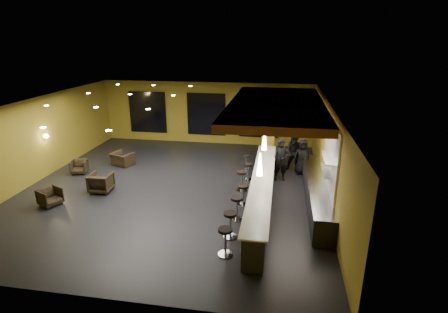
% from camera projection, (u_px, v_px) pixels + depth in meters
% --- Properties ---
extents(floor, '(12.00, 13.00, 0.10)m').
position_uv_depth(floor, '(174.00, 189.00, 14.46)').
color(floor, black).
rests_on(floor, ground).
extents(ceiling, '(12.00, 13.00, 0.10)m').
position_uv_depth(ceiling, '(170.00, 102.00, 13.28)').
color(ceiling, black).
extents(wall_back, '(12.00, 0.10, 3.50)m').
position_uv_depth(wall_back, '(207.00, 113.00, 19.97)').
color(wall_back, olive).
rests_on(wall_back, floor).
extents(wall_front, '(12.00, 0.10, 3.50)m').
position_uv_depth(wall_front, '(84.00, 235.00, 7.76)').
color(wall_front, olive).
rests_on(wall_front, floor).
extents(wall_left, '(0.10, 13.00, 3.50)m').
position_uv_depth(wall_left, '(35.00, 140.00, 14.79)').
color(wall_left, olive).
rests_on(wall_left, floor).
extents(wall_right, '(0.10, 13.00, 3.50)m').
position_uv_depth(wall_right, '(329.00, 155.00, 12.94)').
color(wall_right, olive).
rests_on(wall_right, floor).
extents(wood_soffit, '(3.60, 8.00, 0.28)m').
position_uv_depth(wood_soffit, '(276.00, 105.00, 13.66)').
color(wood_soffit, '#AD5F32').
rests_on(wood_soffit, ceiling).
extents(window_left, '(2.20, 0.06, 2.40)m').
position_uv_depth(window_left, '(148.00, 112.00, 20.42)').
color(window_left, black).
rests_on(window_left, wall_back).
extents(window_center, '(2.20, 0.06, 2.40)m').
position_uv_depth(window_center, '(206.00, 114.00, 19.88)').
color(window_center, black).
rests_on(window_center, wall_back).
extents(window_right, '(2.20, 0.06, 2.40)m').
position_uv_depth(window_right, '(259.00, 116.00, 19.43)').
color(window_right, black).
rests_on(window_right, wall_back).
extents(tile_backsplash, '(0.06, 3.20, 2.40)m').
position_uv_depth(tile_backsplash, '(331.00, 158.00, 11.94)').
color(tile_backsplash, white).
rests_on(tile_backsplash, wall_right).
extents(bar_counter, '(0.60, 8.00, 1.00)m').
position_uv_depth(bar_counter, '(262.00, 193.00, 12.79)').
color(bar_counter, black).
rests_on(bar_counter, floor).
extents(bar_top, '(0.78, 8.10, 0.05)m').
position_uv_depth(bar_top, '(262.00, 180.00, 12.62)').
color(bar_top, silver).
rests_on(bar_top, bar_counter).
extents(prep_counter, '(0.70, 6.00, 0.86)m').
position_uv_depth(prep_counter, '(316.00, 193.00, 12.97)').
color(prep_counter, black).
rests_on(prep_counter, floor).
extents(prep_top, '(0.72, 6.00, 0.03)m').
position_uv_depth(prep_top, '(317.00, 181.00, 12.82)').
color(prep_top, silver).
rests_on(prep_top, prep_counter).
extents(wall_shelf_lower, '(0.30, 1.50, 0.03)m').
position_uv_depth(wall_shelf_lower, '(326.00, 170.00, 11.91)').
color(wall_shelf_lower, silver).
rests_on(wall_shelf_lower, wall_right).
extents(wall_shelf_upper, '(0.30, 1.50, 0.03)m').
position_uv_depth(wall_shelf_upper, '(328.00, 158.00, 11.76)').
color(wall_shelf_upper, silver).
rests_on(wall_shelf_upper, wall_right).
extents(column, '(0.60, 0.60, 3.50)m').
position_uv_depth(column, '(269.00, 128.00, 16.66)').
color(column, olive).
rests_on(column, floor).
extents(wall_sconce, '(0.22, 0.22, 0.22)m').
position_uv_depth(wall_sconce, '(46.00, 136.00, 15.22)').
color(wall_sconce, '#FFE5B2').
rests_on(wall_sconce, wall_left).
extents(pendant_0, '(0.20, 0.20, 0.70)m').
position_uv_depth(pendant_0, '(260.00, 164.00, 10.32)').
color(pendant_0, white).
rests_on(pendant_0, wood_soffit).
extents(pendant_1, '(0.20, 0.20, 0.70)m').
position_uv_depth(pendant_1, '(264.00, 141.00, 12.65)').
color(pendant_1, white).
rests_on(pendant_1, wood_soffit).
extents(pendant_2, '(0.20, 0.20, 0.70)m').
position_uv_depth(pendant_2, '(268.00, 124.00, 14.98)').
color(pendant_2, white).
rests_on(pendant_2, wood_soffit).
extents(staff_a, '(0.72, 0.52, 1.84)m').
position_uv_depth(staff_a, '(281.00, 160.00, 14.91)').
color(staff_a, black).
rests_on(staff_a, floor).
extents(staff_b, '(1.05, 0.92, 1.84)m').
position_uv_depth(staff_b, '(294.00, 153.00, 15.82)').
color(staff_b, black).
rests_on(staff_b, floor).
extents(staff_c, '(0.82, 0.56, 1.61)m').
position_uv_depth(staff_c, '(302.00, 157.00, 15.61)').
color(staff_c, black).
rests_on(staff_c, floor).
extents(armchair_a, '(0.93, 0.92, 0.65)m').
position_uv_depth(armchair_a, '(50.00, 197.00, 12.87)').
color(armchair_a, black).
rests_on(armchair_a, floor).
extents(armchair_b, '(0.86, 0.88, 0.77)m').
position_uv_depth(armchair_b, '(101.00, 182.00, 13.97)').
color(armchair_b, black).
rests_on(armchair_b, floor).
extents(armchair_c, '(0.83, 0.84, 0.63)m').
position_uv_depth(armchair_c, '(79.00, 167.00, 15.84)').
color(armchair_c, black).
rests_on(armchair_c, floor).
extents(armchair_d, '(1.19, 1.11, 0.63)m').
position_uv_depth(armchair_d, '(122.00, 159.00, 16.85)').
color(armchair_d, black).
rests_on(armchair_d, floor).
extents(bar_stool_0, '(0.43, 0.43, 0.85)m').
position_uv_depth(bar_stool_0, '(225.00, 238.00, 9.84)').
color(bar_stool_0, silver).
rests_on(bar_stool_0, floor).
extents(bar_stool_1, '(0.43, 0.43, 0.85)m').
position_uv_depth(bar_stool_1, '(230.00, 222.00, 10.72)').
color(bar_stool_1, silver).
rests_on(bar_stool_1, floor).
extents(bar_stool_2, '(0.42, 0.42, 0.83)m').
position_uv_depth(bar_stool_2, '(237.00, 205.00, 11.76)').
color(bar_stool_2, silver).
rests_on(bar_stool_2, floor).
extents(bar_stool_3, '(0.40, 0.40, 0.78)m').
position_uv_depth(bar_stool_3, '(243.00, 192.00, 12.81)').
color(bar_stool_3, silver).
rests_on(bar_stool_3, floor).
extents(bar_stool_4, '(0.43, 0.43, 0.85)m').
position_uv_depth(bar_stool_4, '(242.00, 178.00, 13.94)').
color(bar_stool_4, silver).
rests_on(bar_stool_4, floor).
extents(bar_stool_5, '(0.39, 0.39, 0.76)m').
position_uv_depth(bar_stool_5, '(248.00, 170.00, 15.03)').
color(bar_stool_5, silver).
rests_on(bar_stool_5, floor).
extents(bar_stool_6, '(0.36, 0.36, 0.72)m').
position_uv_depth(bar_stool_6, '(247.00, 160.00, 16.21)').
color(bar_stool_6, silver).
rests_on(bar_stool_6, floor).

